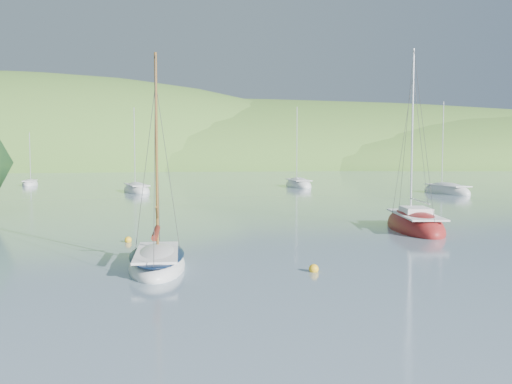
{
  "coord_description": "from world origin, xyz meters",
  "views": [
    {
      "loc": [
        -2.12,
        -21.65,
        4.85
      ],
      "look_at": [
        1.07,
        8.0,
        2.73
      ],
      "focal_mm": 40.0,
      "sensor_mm": 36.0,
      "label": 1
    }
  ],
  "objects": [
    {
      "name": "sloop_red",
      "position": [
        11.44,
        12.21,
        0.23
      ],
      "size": [
        3.76,
        8.55,
        12.26
      ],
      "rotation": [
        0.0,
        0.0,
        -0.11
      ],
      "color": "maroon",
      "rests_on": "ground"
    },
    {
      "name": "distant_sloop_b",
      "position": [
        12.06,
        55.57,
        0.2
      ],
      "size": [
        3.44,
        8.57,
        11.99
      ],
      "rotation": [
        0.0,
        0.0,
        0.06
      ],
      "color": "silver",
      "rests_on": "ground"
    },
    {
      "name": "distant_sloop_a",
      "position": [
        -9.07,
        47.45,
        0.19
      ],
      "size": [
        4.78,
        8.18,
        11.04
      ],
      "rotation": [
        0.0,
        0.0,
        0.28
      ],
      "color": "silver",
      "rests_on": "ground"
    },
    {
      "name": "ground",
      "position": [
        0.0,
        0.0,
        0.0
      ],
      "size": [
        700.0,
        700.0,
        0.0
      ],
      "primitive_type": "plane",
      "color": "slate",
      "rests_on": "ground"
    },
    {
      "name": "shoreline_hills",
      "position": [
        -9.66,
        172.42,
        0.0
      ],
      "size": [
        690.0,
        135.0,
        56.0
      ],
      "color": "#3C6326",
      "rests_on": "ground"
    },
    {
      "name": "distant_sloop_c",
      "position": [
        -25.71,
        63.08,
        0.15
      ],
      "size": [
        2.79,
        6.03,
        8.29
      ],
      "rotation": [
        0.0,
        0.0,
        0.13
      ],
      "color": "silver",
      "rests_on": "ground"
    },
    {
      "name": "daysailer_white",
      "position": [
        -3.72,
        2.23,
        0.22
      ],
      "size": [
        2.46,
        6.35,
        9.68
      ],
      "rotation": [
        0.0,
        0.0,
        0.02
      ],
      "color": "silver",
      "rests_on": "ground"
    },
    {
      "name": "mooring_buoys",
      "position": [
        -2.12,
        6.33,
        0.12
      ],
      "size": [
        25.12,
        10.21,
        0.48
      ],
      "color": "yellow",
      "rests_on": "ground"
    },
    {
      "name": "distant_sloop_d",
      "position": [
        26.97,
        41.63,
        0.19
      ],
      "size": [
        4.15,
        8.5,
        11.63
      ],
      "rotation": [
        0.0,
        0.0,
        0.16
      ],
      "color": "silver",
      "rests_on": "ground"
    }
  ]
}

